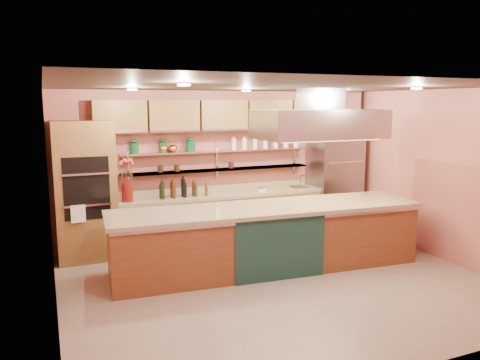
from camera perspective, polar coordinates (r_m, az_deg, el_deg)
name	(u,v)px	position (r m, az deg, el deg)	size (l,w,h in m)	color
floor	(279,283)	(6.98, 4.77, -12.43)	(6.00, 5.00, 0.02)	gray
ceiling	(282,86)	(6.48, 5.12, 11.31)	(6.00, 5.00, 0.02)	black
wall_back	(219,166)	(8.85, -2.59, 1.72)	(6.00, 0.04, 2.80)	#B46155
wall_front	(407,233)	(4.58, 19.69, -6.09)	(6.00, 0.04, 2.80)	#B46155
wall_left	(50,206)	(5.85, -22.11, -2.92)	(0.04, 5.00, 2.80)	#B46155
wall_right	(442,175)	(8.39, 23.40, 0.54)	(0.04, 5.00, 2.80)	#B46155
oven_stack	(85,191)	(8.06, -18.34, -1.31)	(0.95, 0.64, 2.30)	brown
refrigerator	(334,179)	(9.65, 11.40, 0.08)	(0.95, 0.72, 2.10)	gray
back_counter	(222,218)	(8.73, -2.17, -4.64)	(3.84, 0.64, 0.93)	tan
wall_shelf_lower	(219,170)	(8.72, -2.60, 1.27)	(3.60, 0.26, 0.03)	silver
wall_shelf_upper	(219,151)	(8.67, -2.62, 3.56)	(3.60, 0.26, 0.03)	silver
upper_cabinets	(222,116)	(8.60, -2.22, 7.85)	(4.60, 0.36, 0.55)	brown
range_hood	(320,124)	(7.51, 9.71, 6.75)	(2.00, 1.00, 0.45)	silver
ceiling_downlights	(275,89)	(6.66, 4.30, 11.01)	(4.00, 2.80, 0.02)	#FFE5A5
island	(267,238)	(7.36, 3.35, -7.03)	(4.78, 1.04, 1.00)	brown
flower_vase	(127,192)	(8.12, -13.57, -1.40)	(0.19, 0.19, 0.33)	#620F0E
oil_bottle_cluster	(184,189)	(8.33, -6.83, -1.07)	(0.92, 0.26, 0.30)	black
kitchen_scale	(261,189)	(8.87, 2.60, -1.05)	(0.16, 0.12, 0.09)	silver
bar_faucet	(301,181)	(9.36, 7.39, -0.12)	(0.03, 0.03, 0.23)	white
copper_kettle	(173,148)	(8.41, -8.21, 3.85)	(0.17, 0.17, 0.13)	orange
green_canister	(191,146)	(8.50, -6.00, 4.15)	(0.16, 0.16, 0.19)	#0E431B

